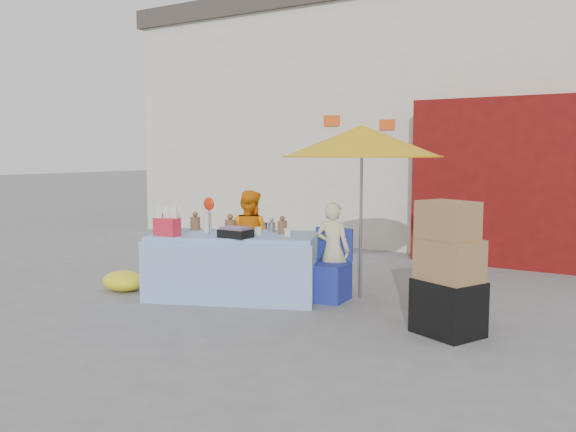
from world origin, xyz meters
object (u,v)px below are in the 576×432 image
Objects in this scene: umbrella at (362,142)px; box_stack at (448,274)px; vendor_beige at (333,250)px; chair_right at (327,279)px; market_table at (234,265)px; vendor_orange at (249,238)px; chair_left at (243,268)px.

box_stack is at bearing -33.58° from umbrella.
vendor_beige is 1.83m from box_stack.
umbrella reaches higher than vendor_beige.
vendor_beige is at bearing 84.40° from chair_right.
vendor_orange reaches higher than market_table.
box_stack is (1.66, -0.76, 0.02)m from vendor_beige.
market_table is at bearing 177.50° from box_stack.
vendor_orange is at bearing 165.47° from box_stack.
umbrella is at bearing 146.42° from box_stack.
chair_right is 0.36m from vendor_beige.
market_table is 1.22m from vendor_beige.
chair_left is 0.67× the size of vendor_orange.
chair_left is 0.40m from vendor_orange.
box_stack is at bearing -17.03° from chair_left.
vendor_beige is (1.25, 0.00, -0.05)m from vendor_orange.
chair_left is at bearing 167.97° from box_stack.
market_table is 2.14m from umbrella.
chair_left is 0.73× the size of vendor_beige.
box_stack is (2.69, -0.12, 0.20)m from market_table.
vendor_orange reaches higher than vendor_beige.
chair_right is at bearing 84.40° from vendor_beige.
chair_left is 3.00m from box_stack.
market_table is at bearing -70.66° from chair_left.
umbrella is at bearing -158.44° from vendor_beige.
market_table reaches higher than chair_left.
chair_right is 0.73× the size of vendor_beige.
vendor_orange is at bearing -5.01° from vendor_beige.
vendor_orange is 3.01m from box_stack.
chair_right is at bearing -136.67° from umbrella.
umbrella is (0.30, 0.15, 1.31)m from vendor_beige.
umbrella is 1.60× the size of box_stack.
box_stack is at bearing -24.71° from market_table.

